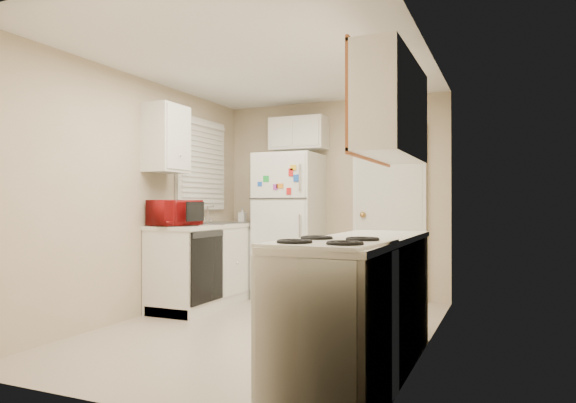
% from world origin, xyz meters
% --- Properties ---
extents(floor, '(3.80, 3.80, 0.00)m').
position_xyz_m(floor, '(0.00, 0.00, 0.00)').
color(floor, '#C3B39E').
rests_on(floor, ground).
extents(ceiling, '(3.80, 3.80, 0.00)m').
position_xyz_m(ceiling, '(0.00, 0.00, 2.40)').
color(ceiling, white).
rests_on(ceiling, floor).
extents(wall_left, '(3.80, 3.80, 0.00)m').
position_xyz_m(wall_left, '(-1.40, 0.00, 1.20)').
color(wall_left, '#BDAB8E').
rests_on(wall_left, floor).
extents(wall_right, '(3.80, 3.80, 0.00)m').
position_xyz_m(wall_right, '(1.40, 0.00, 1.20)').
color(wall_right, '#BDAB8E').
rests_on(wall_right, floor).
extents(wall_back, '(2.80, 2.80, 0.00)m').
position_xyz_m(wall_back, '(0.00, 1.90, 1.20)').
color(wall_back, '#BDAB8E').
rests_on(wall_back, floor).
extents(wall_front, '(2.80, 2.80, 0.00)m').
position_xyz_m(wall_front, '(0.00, -1.90, 1.20)').
color(wall_front, '#BDAB8E').
rests_on(wall_front, floor).
extents(left_counter, '(0.60, 1.80, 0.90)m').
position_xyz_m(left_counter, '(-1.10, 0.90, 0.45)').
color(left_counter, silver).
rests_on(left_counter, floor).
extents(dishwasher, '(0.03, 0.58, 0.72)m').
position_xyz_m(dishwasher, '(-0.81, 0.30, 0.49)').
color(dishwasher, black).
rests_on(dishwasher, floor).
extents(sink, '(0.54, 0.74, 0.16)m').
position_xyz_m(sink, '(-1.10, 1.05, 0.86)').
color(sink, gray).
rests_on(sink, left_counter).
extents(microwave, '(0.54, 0.39, 0.32)m').
position_xyz_m(microwave, '(-1.15, 0.23, 1.05)').
color(microwave, maroon).
rests_on(microwave, left_counter).
extents(soap_bottle, '(0.08, 0.09, 0.18)m').
position_xyz_m(soap_bottle, '(-1.10, 1.57, 1.00)').
color(soap_bottle, silver).
rests_on(soap_bottle, left_counter).
extents(window_blinds, '(0.10, 0.98, 1.08)m').
position_xyz_m(window_blinds, '(-1.36, 1.05, 1.60)').
color(window_blinds, silver).
rests_on(window_blinds, wall_left).
extents(upper_cabinet_left, '(0.30, 0.45, 0.70)m').
position_xyz_m(upper_cabinet_left, '(-1.25, 0.22, 1.80)').
color(upper_cabinet_left, silver).
rests_on(upper_cabinet_left, wall_left).
extents(refrigerator, '(0.73, 0.71, 1.73)m').
position_xyz_m(refrigerator, '(-0.43, 1.55, 0.86)').
color(refrigerator, silver).
rests_on(refrigerator, floor).
extents(cabinet_over_fridge, '(0.70, 0.30, 0.40)m').
position_xyz_m(cabinet_over_fridge, '(-0.40, 1.75, 2.00)').
color(cabinet_over_fridge, silver).
rests_on(cabinet_over_fridge, wall_back).
extents(interior_door, '(0.86, 0.06, 2.08)m').
position_xyz_m(interior_door, '(0.70, 1.86, 1.02)').
color(interior_door, silver).
rests_on(interior_door, floor).
extents(right_counter, '(0.60, 2.00, 0.90)m').
position_xyz_m(right_counter, '(1.10, -0.80, 0.45)').
color(right_counter, silver).
rests_on(right_counter, floor).
extents(stove, '(0.63, 0.76, 0.87)m').
position_xyz_m(stove, '(1.10, -1.44, 0.43)').
color(stove, silver).
rests_on(stove, floor).
extents(upper_cabinet_right, '(0.30, 1.20, 0.70)m').
position_xyz_m(upper_cabinet_right, '(1.25, -0.50, 1.80)').
color(upper_cabinet_right, silver).
rests_on(upper_cabinet_right, wall_right).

